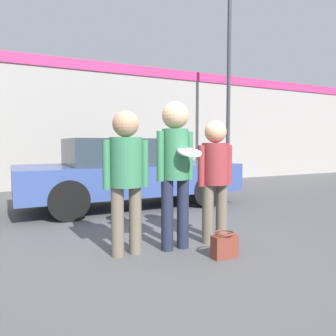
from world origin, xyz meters
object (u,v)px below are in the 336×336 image
Objects in this scene: handbag at (224,245)px; person_left at (126,169)px; street_lamp at (233,58)px; parked_car_near at (128,172)px; person_middle_with_frisbee at (175,161)px; person_right at (215,171)px.

person_left is at bearing 148.72° from handbag.
person_left is 7.58m from street_lamp.
person_left is 3.09m from parked_car_near.
street_lamp is at bearing 24.11° from parked_car_near.
street_lamp is at bearing 46.63° from person_middle_with_frisbee.
person_middle_with_frisbee is 0.41× the size of parked_car_near.
person_right is 2.94m from parked_car_near.
parked_car_near is 14.84× the size of handbag.
street_lamp is (4.10, 1.83, 3.24)m from parked_car_near.
person_left is 1.23m from person_right.
street_lamp is (5.15, 4.73, 2.94)m from person_left.
person_right is 0.25× the size of street_lamp.
person_middle_with_frisbee reaches higher than handbag.
person_middle_with_frisbee is 6.04× the size of handbag.
person_middle_with_frisbee is (0.62, -0.06, 0.08)m from person_left.
person_right is (1.23, -0.03, -0.06)m from person_left.
person_left is 0.26× the size of street_lamp.
person_left reaches higher than person_right.
person_middle_with_frisbee is 1.13× the size of person_right.
street_lamp reaches higher than person_right.
person_middle_with_frisbee is at bearing -98.28° from parked_car_near.
parked_car_near is (0.43, 2.96, -0.37)m from person_middle_with_frisbee.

